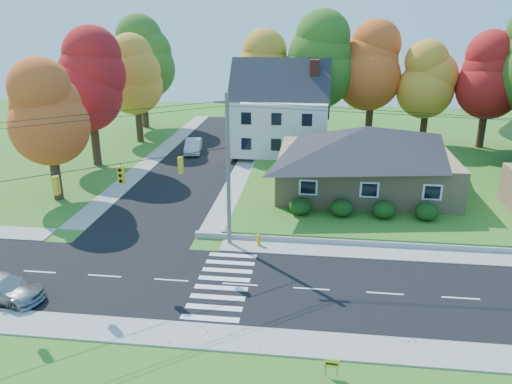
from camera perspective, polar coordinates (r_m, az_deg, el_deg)
ground at (r=28.64m, az=-1.83°, el=-10.54°), size 120.00×120.00×0.00m
road_main at (r=28.64m, az=-1.83°, el=-10.53°), size 90.00×8.00×0.02m
road_cross at (r=53.80m, az=-6.09°, el=4.01°), size 8.00×44.00×0.02m
sidewalk_north at (r=33.00m, az=-0.51°, el=-6.15°), size 90.00×2.00×0.08m
sidewalk_south at (r=24.49m, az=-3.66°, el=-16.29°), size 90.00×2.00×0.08m
lawn at (r=48.47m, az=17.47°, el=1.73°), size 30.00×30.00×0.50m
ranch_house at (r=42.16m, az=12.32°, el=3.87°), size 14.60×10.60×5.40m
colonial_house at (r=53.51m, az=2.74°, el=9.04°), size 10.40×8.40×9.60m
hedge_row at (r=36.91m, az=12.10°, el=-1.88°), size 10.70×1.70×1.27m
traffic_infrastructure at (r=27.71m, az=-1.82°, el=0.13°), size 38.10×10.66×10.00m
tree_lot_0 at (r=59.07m, az=1.22°, el=13.71°), size 6.72×6.72×12.51m
tree_lot_1 at (r=57.66m, az=7.27°, el=14.72°), size 7.84×7.84×14.60m
tree_lot_2 at (r=59.03m, az=13.25°, el=13.84°), size 7.28×7.28×13.56m
tree_lot_3 at (r=59.11m, az=19.16°, el=12.03°), size 6.16×6.16×11.47m
tree_lot_4 at (r=59.61m, az=25.18°, el=11.96°), size 6.72×6.72×12.51m
tree_west_0 at (r=42.64m, az=-22.76°, el=8.34°), size 6.16×6.16×11.47m
tree_west_1 at (r=51.70m, az=-18.58°, el=12.05°), size 7.28×7.28×13.56m
tree_west_2 at (r=60.56m, az=-13.62°, el=12.85°), size 6.72×6.72×12.51m
tree_west_3 at (r=68.61m, az=-13.00°, el=14.73°), size 7.84×7.84×14.60m
silver_sedan at (r=30.17m, az=-26.89°, el=-9.72°), size 4.88×2.82×1.33m
white_car at (r=55.39m, az=-7.20°, el=5.24°), size 2.25×4.80×1.52m
fire_hydrant at (r=32.90m, az=0.32°, el=-5.54°), size 0.48×0.37×0.84m
yard_sign at (r=22.30m, az=8.65°, el=-18.88°), size 0.66×0.08×0.82m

